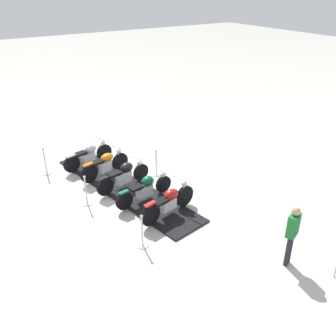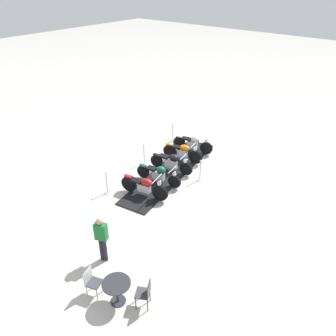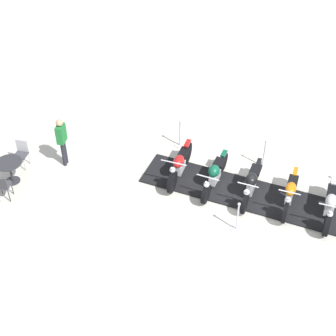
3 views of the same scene
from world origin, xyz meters
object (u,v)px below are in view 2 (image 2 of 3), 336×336
object	(u,v)px
cafe_chair_near_table	(92,281)
stanchion_left_mid	(144,157)
motorcycle_chrome	(193,143)
cafe_table	(117,288)
cafe_chair_across_table	(145,293)
stanchion_left_front	(107,187)
stanchion_right_mid	(200,174)
bystander_person	(101,236)
motorcycle_black	(172,162)
motorcycle_forest	(159,174)
stanchion_left_rear	(173,136)
motorcycle_copper	(183,152)
motorcycle_maroon	(145,186)

from	to	relation	value
cafe_chair_near_table	stanchion_left_mid	bearing A→B (deg)	102.80
motorcycle_chrome	cafe_table	distance (m)	9.68
cafe_chair_across_table	stanchion_left_front	bearing A→B (deg)	-61.60
stanchion_right_mid	cafe_chair_across_table	size ratio (longest dim) A/B	1.15
cafe_chair_near_table	stanchion_right_mid	bearing A→B (deg)	79.99
motorcycle_chrome	cafe_chair_across_table	size ratio (longest dim) A/B	2.38
stanchion_left_front	bystander_person	bearing A→B (deg)	46.41
cafe_chair_near_table	cafe_table	bearing A→B (deg)	-0.00
stanchion_left_mid	cafe_chair_across_table	xyz separation A→B (m)	(5.98, 5.56, 0.17)
motorcycle_black	motorcycle_chrome	size ratio (longest dim) A/B	1.01
motorcycle_forest	stanchion_left_mid	distance (m)	1.94
stanchion_left_rear	stanchion_right_mid	size ratio (longest dim) A/B	1.04
cafe_table	motorcycle_black	bearing A→B (deg)	-153.48
stanchion_left_front	cafe_table	distance (m)	5.62
motorcycle_copper	stanchion_left_front	xyz separation A→B (m)	(4.26, -0.84, -0.21)
stanchion_left_rear	cafe_chair_near_table	distance (m)	10.56
stanchion_left_front	cafe_table	xyz separation A→B (m)	(3.53, 4.37, 0.26)
motorcycle_copper	cafe_chair_near_table	bearing A→B (deg)	-83.27
motorcycle_chrome	cafe_table	xyz separation A→B (m)	(8.94, 3.72, 0.09)
stanchion_right_mid	bystander_person	bearing A→B (deg)	3.01
stanchion_left_mid	motorcycle_copper	bearing A→B (deg)	136.52
motorcycle_maroon	bystander_person	world-z (taller)	bystander_person
stanchion_right_mid	motorcycle_chrome	bearing A→B (deg)	-137.67
stanchion_right_mid	cafe_table	bearing A→B (deg)	15.17
motorcycle_black	cafe_chair_across_table	size ratio (longest dim) A/B	2.41
motorcycle_forest	cafe_chair_near_table	size ratio (longest dim) A/B	2.41
stanchion_right_mid	stanchion_left_mid	bearing A→B (deg)	-80.36
stanchion_left_rear	cafe_table	world-z (taller)	stanchion_left_rear
motorcycle_chrome	bystander_person	distance (m)	8.39
stanchion_left_mid	cafe_chair_across_table	distance (m)	8.17
stanchion_left_rear	cafe_chair_across_table	distance (m)	10.72
motorcycle_copper	cafe_table	xyz separation A→B (m)	(7.79, 3.52, 0.05)
motorcycle_chrome	stanchion_left_mid	size ratio (longest dim) A/B	2.02
bystander_person	stanchion_left_front	bearing A→B (deg)	24.83
motorcycle_maroon	cafe_table	distance (m)	5.27
stanchion_left_rear	stanchion_right_mid	world-z (taller)	stanchion_left_rear
motorcycle_forest	motorcycle_copper	xyz separation A→B (m)	(-2.28, -0.40, 0.04)
motorcycle_copper	cafe_chair_near_table	xyz separation A→B (m)	(8.06, 2.74, -0.00)
stanchion_left_front	bystander_person	distance (m)	3.95
cafe_table	motorcycle_copper	bearing A→B (deg)	-155.67
cafe_chair_near_table	motorcycle_copper	bearing A→B (deg)	90.14
cafe_table	cafe_chair_near_table	distance (m)	0.82
motorcycle_maroon	motorcycle_copper	world-z (taller)	motorcycle_maroon
stanchion_left_front	stanchion_left_mid	xyz separation A→B (m)	(-2.86, -0.49, 0.04)
stanchion_left_mid	motorcycle_forest	bearing A→B (deg)	62.94
motorcycle_maroon	motorcycle_copper	size ratio (longest dim) A/B	1.05
motorcycle_black	bystander_person	distance (m)	6.09
motorcycle_chrome	bystander_person	world-z (taller)	bystander_person
stanchion_left_front	cafe_table	bearing A→B (deg)	51.04
motorcycle_forest	motorcycle_chrome	bearing A→B (deg)	91.11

